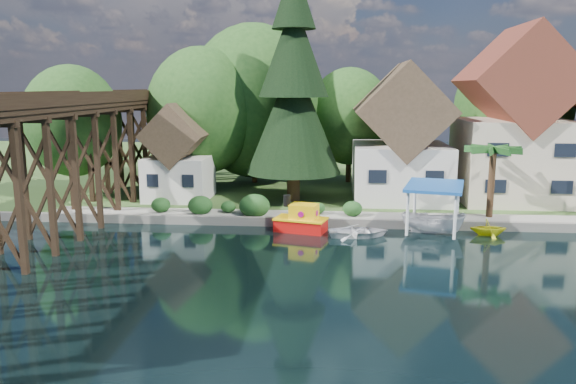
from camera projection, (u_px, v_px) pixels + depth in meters
The scene contains 16 objects.
ground at pixel (303, 262), 31.23m from camera, with size 140.00×140.00×0.00m, color black.
bank at pixel (320, 169), 64.46m from camera, with size 140.00×52.00×0.50m, color #324C1E.
seawall at pixel (367, 224), 38.67m from camera, with size 60.00×0.40×0.62m, color slate.
promenade at pixel (395, 217), 39.73m from camera, with size 50.00×2.60×0.06m, color gray.
trestle_bridge at pixel (63, 153), 36.62m from camera, with size 4.12×44.18×9.30m.
house_left at pixel (401, 143), 45.34m from camera, with size 7.64×8.64×11.02m.
house_center at pixel (515, 127), 44.84m from camera, with size 8.65×9.18×13.89m.
shed at pixel (179, 159), 45.62m from camera, with size 5.09×5.40×7.85m.
bg_trees at pixel (328, 112), 50.59m from camera, with size 49.90×13.30×10.57m.
shrubs at pixel (247, 205), 40.44m from camera, with size 15.76×2.47×1.70m.
conifer at pixel (294, 88), 43.89m from camera, with size 7.55×7.55×18.60m.
palm_tree at pixel (493, 152), 38.77m from camera, with size 4.23×4.23×5.35m.
tugboat at pixel (301, 220), 37.73m from camera, with size 3.79×2.68×2.49m.
boat_white_a at pixel (358, 230), 36.49m from camera, with size 2.79×3.91×0.81m, color silver.
boat_canopy at pixel (433, 213), 37.00m from camera, with size 4.65×5.83×3.31m.
boat_yellow at pixel (488, 226), 36.68m from camera, with size 2.01×2.33×1.23m, color #FAF81B.
Camera 1 is at (1.73, -29.91, 9.67)m, focal length 35.00 mm.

